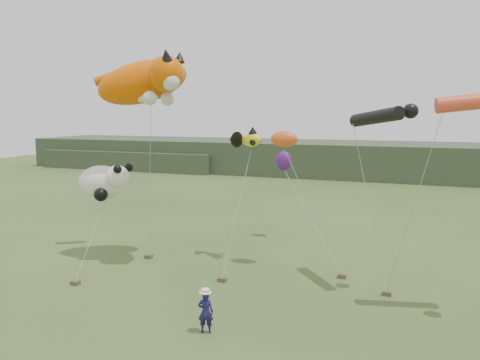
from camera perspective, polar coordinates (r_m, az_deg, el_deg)
name	(u,v)px	position (r m, az deg, el deg)	size (l,w,h in m)	color
ground	(209,334)	(16.94, -3.76, -18.28)	(120.00, 120.00, 0.00)	#385123
headland	(334,159)	(59.51, 11.33, 2.53)	(90.00, 13.00, 4.00)	#2D3D28
festival_attendant	(206,312)	(16.79, -4.22, -15.75)	(0.54, 0.35, 1.48)	#18144C
sandbag_anchors	(231,277)	(21.93, -1.12, -11.70)	(13.38, 5.30, 0.19)	brown
cat_kite	(147,81)	(24.37, -11.23, 11.75)	(6.16, 4.18, 3.16)	#E15800
fish_kite	(244,139)	(23.90, 0.54, 5.00)	(2.26, 1.49, 1.09)	yellow
tube_kites	(433,108)	(19.76, 22.45, 8.09)	(6.75, 3.96, 1.62)	black
panda_kite	(104,182)	(25.43, -16.21, -0.23)	(3.14, 2.03, 1.95)	white
misc_kites	(284,151)	(25.34, 5.37, 3.57)	(2.56, 5.88, 2.60)	#E6551E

